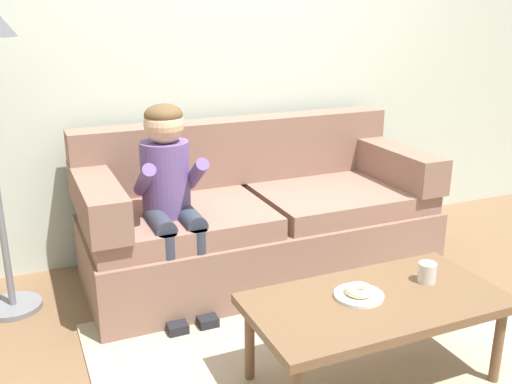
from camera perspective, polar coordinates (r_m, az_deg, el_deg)
The scene contains 10 objects.
ground at distance 2.99m, azimuth 6.76°, elevation -13.99°, with size 10.00×10.00×0.00m, color brown.
wall_back at distance 3.82m, azimuth -3.35°, elevation 15.24°, with size 8.00×0.10×2.80m, color beige.
area_rug at distance 2.81m, azimuth 9.40°, elevation -16.28°, with size 2.25×1.67×0.01m, color tan.
couch at distance 3.52m, azimuth 0.05°, elevation -2.74°, with size 2.08×0.90×0.90m.
coffee_table at distance 2.53m, azimuth 11.77°, elevation -11.07°, with size 1.09×0.56×0.41m.
person_child at distance 3.05m, azimuth -8.52°, elevation 0.44°, with size 0.34×0.58×1.10m.
plate at distance 2.50m, azimuth 10.12°, elevation -10.03°, with size 0.21×0.21×0.01m, color white.
donut at distance 2.49m, azimuth 10.15°, elevation -9.52°, with size 0.12×0.12×0.04m, color beige.
mug at distance 2.68m, azimuth 16.55°, elevation -7.64°, with size 0.08×0.08×0.09m, color silver.
toy_controller at distance 3.26m, azimuth 15.19°, elevation -11.20°, with size 0.23×0.09×0.05m.
Camera 1 is at (-1.32, -2.18, 1.58)m, focal length 40.47 mm.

